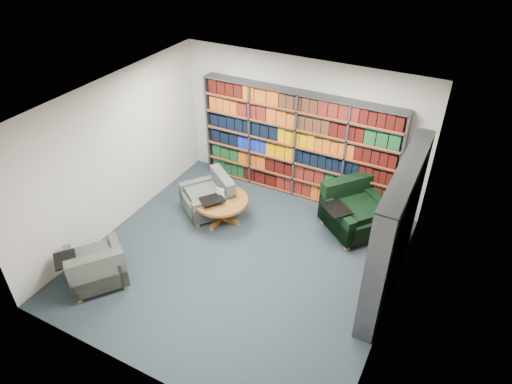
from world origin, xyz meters
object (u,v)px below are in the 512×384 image
at_px(coffee_table, 221,203).
at_px(chair_teal_front, 97,269).
at_px(chair_teal_left, 211,198).
at_px(chair_green_right, 353,211).

bearing_deg(coffee_table, chair_teal_front, -110.46).
height_order(chair_teal_left, coffee_table, chair_teal_left).
xyz_separation_m(chair_green_right, chair_teal_front, (-3.15, -3.28, -0.05)).
bearing_deg(chair_green_right, chair_teal_left, -163.39).
height_order(chair_teal_front, coffee_table, chair_teal_front).
bearing_deg(chair_teal_left, chair_teal_front, -102.66).
height_order(chair_green_right, chair_teal_front, chair_green_right).
relative_size(chair_teal_front, coffee_table, 1.17).
relative_size(chair_green_right, chair_teal_front, 1.18).
xyz_separation_m(chair_teal_left, coffee_table, (0.31, -0.16, 0.07)).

